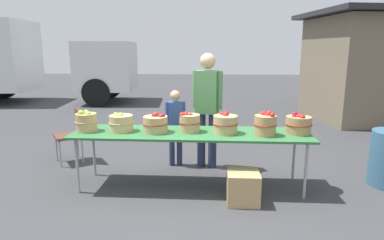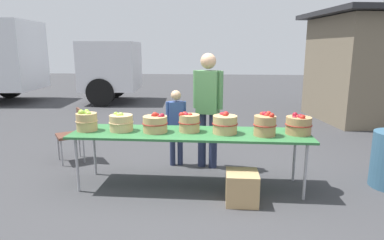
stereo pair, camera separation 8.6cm
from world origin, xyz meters
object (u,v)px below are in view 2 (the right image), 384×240
(apple_basket_red_0, at_px, (155,123))
(apple_basket_red_1, at_px, (189,122))
(produce_crate, at_px, (242,187))
(apple_basket_red_3, at_px, (265,125))
(apple_basket_red_4, at_px, (299,125))
(vendor_adult, at_px, (208,102))
(apple_basket_green_1, at_px, (121,122))
(apple_basket_red_2, at_px, (225,124))
(folding_chair, at_px, (74,131))
(apple_basket_green_0, at_px, (86,121))
(child_customer, at_px, (176,122))
(market_table, at_px, (190,135))
(box_truck, at_px, (6,59))

(apple_basket_red_0, relative_size, apple_basket_red_1, 1.16)
(produce_crate, bearing_deg, apple_basket_red_3, 51.64)
(apple_basket_red_1, height_order, apple_basket_red_3, apple_basket_red_3)
(apple_basket_red_4, xyz_separation_m, vendor_adult, (-1.19, 0.73, 0.16))
(apple_basket_red_3, bearing_deg, apple_basket_red_1, 173.29)
(produce_crate, bearing_deg, apple_basket_green_1, 164.23)
(apple_basket_red_2, bearing_deg, apple_basket_green_1, 179.37)
(apple_basket_red_3, bearing_deg, apple_basket_red_0, 177.71)
(apple_basket_red_0, bearing_deg, folding_chair, 149.66)
(apple_basket_green_0, height_order, vendor_adult, vendor_adult)
(apple_basket_green_0, xyz_separation_m, apple_basket_green_1, (0.46, 0.03, -0.02))
(apple_basket_green_0, xyz_separation_m, apple_basket_red_1, (1.37, 0.06, -0.01))
(apple_basket_green_1, relative_size, child_customer, 0.27)
(apple_basket_red_1, distance_m, folding_chair, 2.17)
(apple_basket_green_0, distance_m, child_customer, 1.38)
(apple_basket_green_0, bearing_deg, vendor_adult, 26.29)
(market_table, bearing_deg, apple_basket_red_2, -0.77)
(apple_basket_green_0, xyz_separation_m, box_truck, (-5.56, 6.74, 0.60))
(apple_basket_red_0, xyz_separation_m, apple_basket_red_1, (0.44, 0.06, 0.01))
(market_table, xyz_separation_m, apple_basket_red_4, (1.39, 0.03, 0.16))
(apple_basket_red_3, height_order, apple_basket_red_4, apple_basket_red_3)
(apple_basket_red_4, bearing_deg, folding_chair, 165.97)
(apple_basket_red_4, relative_size, child_customer, 0.28)
(market_table, height_order, produce_crate, market_table)
(apple_basket_red_4, distance_m, produce_crate, 1.10)
(vendor_adult, height_order, child_customer, vendor_adult)
(apple_basket_green_0, height_order, apple_basket_red_2, apple_basket_green_0)
(box_truck, distance_m, folding_chair, 7.73)
(market_table, relative_size, child_customer, 2.58)
(vendor_adult, relative_size, produce_crate, 4.60)
(apple_basket_green_1, xyz_separation_m, folding_chair, (-1.06, 0.87, -0.36))
(apple_basket_red_2, bearing_deg, apple_basket_red_0, -179.25)
(market_table, height_order, box_truck, box_truck)
(folding_chair, bearing_deg, produce_crate, 28.96)
(apple_basket_red_4, bearing_deg, produce_crate, -147.05)
(produce_crate, bearing_deg, apple_basket_red_4, 32.95)
(apple_basket_red_0, bearing_deg, box_truck, 133.92)
(child_customer, xyz_separation_m, box_truck, (-6.65, 5.91, 0.78))
(apple_basket_red_2, relative_size, apple_basket_red_3, 1.10)
(apple_basket_red_4, height_order, produce_crate, apple_basket_red_4)
(market_table, height_order, apple_basket_red_3, apple_basket_red_3)
(child_customer, height_order, box_truck, box_truck)
(apple_basket_red_4, height_order, folding_chair, apple_basket_red_4)
(box_truck, bearing_deg, child_customer, -46.82)
(vendor_adult, distance_m, child_customer, 0.60)
(box_truck, bearing_deg, folding_chair, -54.87)
(apple_basket_red_2, distance_m, folding_chair, 2.62)
(apple_basket_red_1, xyz_separation_m, folding_chair, (-1.97, 0.84, -0.36))
(apple_basket_green_0, bearing_deg, apple_basket_red_0, 0.01)
(vendor_adult, bearing_deg, apple_basket_green_1, 47.95)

